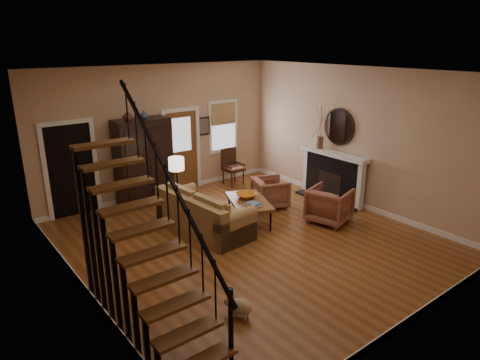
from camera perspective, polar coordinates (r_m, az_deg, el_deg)
room at (r=9.36m, az=-7.65°, el=3.52°), size 7.00×7.33×3.30m
staircase at (r=5.71m, az=-12.49°, el=-5.45°), size 0.94×2.80×3.20m
fireplace at (r=10.87m, az=12.37°, el=1.12°), size 0.33×1.95×2.30m
armoire at (r=10.54m, az=-12.73°, el=2.33°), size 1.30×0.60×2.10m
vase_a at (r=10.06m, az=-14.75°, el=8.30°), size 0.24×0.24×0.25m
vase_b at (r=10.22m, az=-12.68°, el=8.50°), size 0.20×0.20×0.21m
sofa at (r=9.00m, az=-4.81°, el=-4.32°), size 1.14×2.28×0.82m
coffee_table at (r=9.46m, az=1.19°, el=-4.15°), size 1.23×1.52×0.51m
bowl at (r=9.48m, az=0.87°, el=-2.07°), size 0.45×0.45×0.11m
books at (r=9.07m, az=1.81°, el=-3.23°), size 0.24×0.33×0.06m
armchair_left at (r=9.61m, az=11.82°, el=-3.29°), size 1.07×1.05×0.78m
armchair_right at (r=10.31m, az=4.09°, el=-1.67°), size 0.99×0.98×0.71m
floor_lamp at (r=9.46m, az=-8.32°, el=-1.27°), size 0.36×0.36×1.46m
side_chair at (r=11.78m, az=-0.90°, el=1.72°), size 0.54×0.54×1.02m
dog at (r=6.48m, az=0.06°, el=-16.68°), size 0.36×0.45×0.29m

